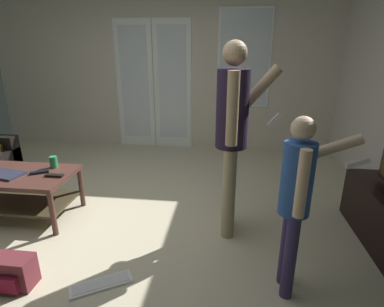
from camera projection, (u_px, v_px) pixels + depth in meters
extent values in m
cube|color=beige|center=(107.00, 228.00, 2.92)|extent=(5.68, 5.32, 0.02)
cube|color=beige|center=(161.00, 67.00, 4.95)|extent=(5.68, 0.06, 2.66)
cube|color=white|center=(135.00, 86.00, 5.07)|extent=(0.62, 0.02, 2.09)
cube|color=silver|center=(135.00, 83.00, 5.04)|extent=(0.46, 0.01, 1.79)
cube|color=white|center=(173.00, 87.00, 4.99)|extent=(0.62, 0.02, 2.09)
cube|color=silver|center=(172.00, 84.00, 4.97)|extent=(0.46, 0.01, 1.79)
cube|color=white|center=(244.00, 59.00, 4.72)|extent=(0.82, 0.02, 1.48)
cube|color=silver|center=(244.00, 59.00, 4.71)|extent=(0.76, 0.01, 1.42)
cube|color=#4B2B24|center=(23.00, 175.00, 2.96)|extent=(0.94, 0.62, 0.04)
cube|color=#3F3522|center=(28.00, 202.00, 3.06)|extent=(0.86, 0.54, 0.02)
cylinder|color=#4B2B24|center=(53.00, 214.00, 2.73)|extent=(0.05, 0.05, 0.43)
cylinder|color=#4B2B24|center=(6.00, 183.00, 3.35)|extent=(0.05, 0.05, 0.43)
cylinder|color=#4B2B24|center=(81.00, 187.00, 3.25)|extent=(0.05, 0.05, 0.43)
cylinder|color=tan|center=(229.00, 195.00, 2.66)|extent=(0.11, 0.11, 0.82)
cylinder|color=tan|center=(229.00, 186.00, 2.82)|extent=(0.11, 0.11, 0.82)
cylinder|color=#241930|center=(232.00, 109.00, 2.50)|extent=(0.27, 0.27, 0.64)
sphere|color=tan|center=(235.00, 53.00, 2.35)|extent=(0.20, 0.20, 0.20)
cylinder|color=tan|center=(233.00, 109.00, 2.32)|extent=(0.09, 0.09, 0.57)
cylinder|color=tan|center=(255.00, 94.00, 2.61)|extent=(0.44, 0.10, 0.50)
cube|color=white|center=(274.00, 120.00, 2.66)|extent=(0.11, 0.04, 0.13)
cylinder|color=#382E5B|center=(290.00, 259.00, 2.01)|extent=(0.08, 0.08, 0.61)
cylinder|color=#382E5B|center=(286.00, 246.00, 2.14)|extent=(0.08, 0.08, 0.61)
cylinder|color=#294C94|center=(297.00, 179.00, 1.90)|extent=(0.20, 0.20, 0.48)
sphere|color=#D0AE8C|center=(303.00, 128.00, 1.79)|extent=(0.15, 0.15, 0.15)
cylinder|color=#D0AE8C|center=(302.00, 184.00, 1.76)|extent=(0.07, 0.07, 0.42)
cylinder|color=#D0AE8C|center=(327.00, 150.00, 1.95)|extent=(0.42, 0.07, 0.22)
cube|color=white|center=(358.00, 163.00, 1.95)|extent=(0.14, 0.04, 0.08)
cube|color=maroon|center=(12.00, 271.00, 2.17)|extent=(0.32, 0.16, 0.24)
cube|color=maroon|center=(3.00, 285.00, 2.09)|extent=(0.22, 0.04, 0.12)
cube|color=white|center=(101.00, 284.00, 2.20)|extent=(0.44, 0.34, 0.02)
cube|color=silver|center=(101.00, 283.00, 2.20)|extent=(0.39, 0.29, 0.00)
cube|color=#2D2D41|center=(5.00, 174.00, 2.91)|extent=(0.37, 0.27, 0.02)
cylinder|color=#2A8B4F|center=(54.00, 162.00, 3.09)|extent=(0.07, 0.07, 0.12)
cube|color=black|center=(39.00, 172.00, 2.96)|extent=(0.17, 0.13, 0.02)
cube|color=black|center=(54.00, 175.00, 2.89)|extent=(0.17, 0.05, 0.02)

